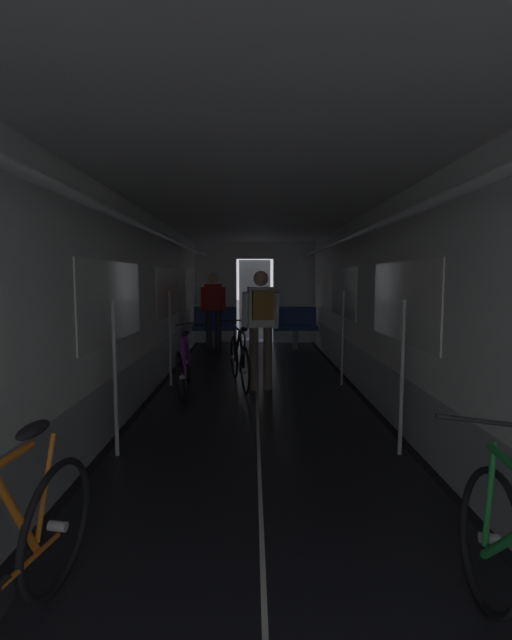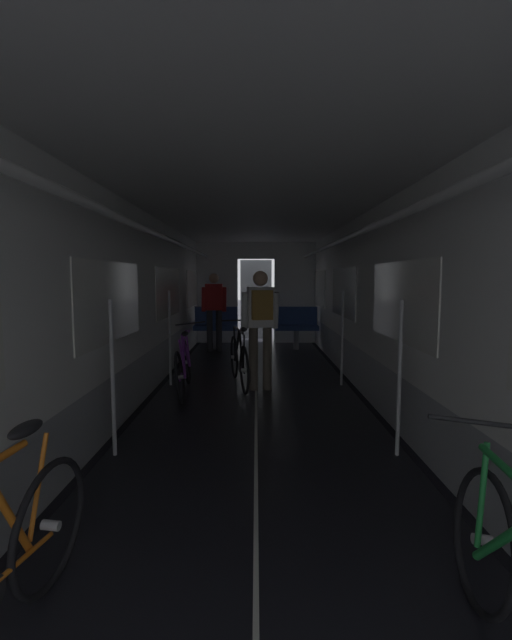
{
  "view_description": "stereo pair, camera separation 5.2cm",
  "coord_description": "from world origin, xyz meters",
  "px_view_note": "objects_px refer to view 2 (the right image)",
  "views": [
    {
      "loc": [
        -0.06,
        -1.72,
        1.59
      ],
      "look_at": [
        0.0,
        5.4,
        0.9
      ],
      "focal_mm": 24.7,
      "sensor_mm": 36.0,
      "label": 1
    },
    {
      "loc": [
        -0.0,
        -1.72,
        1.59
      ],
      "look_at": [
        0.0,
        5.4,
        0.9
      ],
      "focal_mm": 24.7,
      "sensor_mm": 36.0,
      "label": 2
    }
  ],
  "objects_px": {
    "bench_seat_far_left": "(216,324)",
    "bicycle_purple": "(184,366)",
    "person_standing_near_bench": "(214,307)",
    "bicycle_black_in_aisle": "(239,360)",
    "bench_seat_far_right": "(296,324)",
    "person_cyclist_aisle": "(261,319)"
  },
  "relations": [
    {
      "from": "bench_seat_far_left",
      "to": "person_cyclist_aisle",
      "type": "relative_size",
      "value": 0.58
    },
    {
      "from": "bench_seat_far_right",
      "to": "person_cyclist_aisle",
      "type": "distance_m",
      "value": 3.79
    },
    {
      "from": "bicycle_purple",
      "to": "person_standing_near_bench",
      "type": "bearing_deg",
      "value": 88.35
    },
    {
      "from": "bench_seat_far_left",
      "to": "bicycle_purple",
      "type": "relative_size",
      "value": 0.58
    },
    {
      "from": "person_standing_near_bench",
      "to": "bicycle_purple",
      "type": "bearing_deg",
      "value": -91.65
    },
    {
      "from": "bicycle_black_in_aisle",
      "to": "person_standing_near_bench",
      "type": "distance_m",
      "value": 3.15
    },
    {
      "from": "person_cyclist_aisle",
      "to": "bench_seat_far_right",
      "type": "bearing_deg",
      "value": 77.2
    },
    {
      "from": "bench_seat_far_left",
      "to": "bicycle_black_in_aisle",
      "type": "height_order",
      "value": "bench_seat_far_left"
    },
    {
      "from": "bench_seat_far_right",
      "to": "person_standing_near_bench",
      "type": "bearing_deg",
      "value": -168.17
    },
    {
      "from": "bicycle_purple",
      "to": "person_cyclist_aisle",
      "type": "distance_m",
      "value": 1.25
    },
    {
      "from": "bench_seat_far_right",
      "to": "bicycle_purple",
      "type": "bearing_deg",
      "value": -116.39
    },
    {
      "from": "bench_seat_far_left",
      "to": "bench_seat_far_right",
      "type": "height_order",
      "value": "same"
    },
    {
      "from": "person_standing_near_bench",
      "to": "bench_seat_far_right",
      "type": "bearing_deg",
      "value": 11.83
    },
    {
      "from": "bench_seat_far_left",
      "to": "bicycle_purple",
      "type": "distance_m",
      "value": 3.83
    },
    {
      "from": "person_cyclist_aisle",
      "to": "bicycle_black_in_aisle",
      "type": "relative_size",
      "value": 1.01
    },
    {
      "from": "bench_seat_far_left",
      "to": "bicycle_purple",
      "type": "bearing_deg",
      "value": -91.45
    },
    {
      "from": "person_standing_near_bench",
      "to": "bicycle_black_in_aisle",
      "type": "bearing_deg",
      "value": -77.88
    },
    {
      "from": "bicycle_purple",
      "to": "bicycle_black_in_aisle",
      "type": "xyz_separation_m",
      "value": [
        0.75,
        0.43,
        0.0
      ]
    },
    {
      "from": "person_cyclist_aisle",
      "to": "bench_seat_far_left",
      "type": "bearing_deg",
      "value": 104.79
    },
    {
      "from": "bench_seat_far_left",
      "to": "bicycle_purple",
      "type": "xyz_separation_m",
      "value": [
        -0.1,
        -3.82,
        -0.19
      ]
    },
    {
      "from": "bicycle_purple",
      "to": "person_standing_near_bench",
      "type": "height_order",
      "value": "person_standing_near_bench"
    },
    {
      "from": "bicycle_purple",
      "to": "bench_seat_far_right",
      "type": "bearing_deg",
      "value": 63.61
    }
  ]
}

